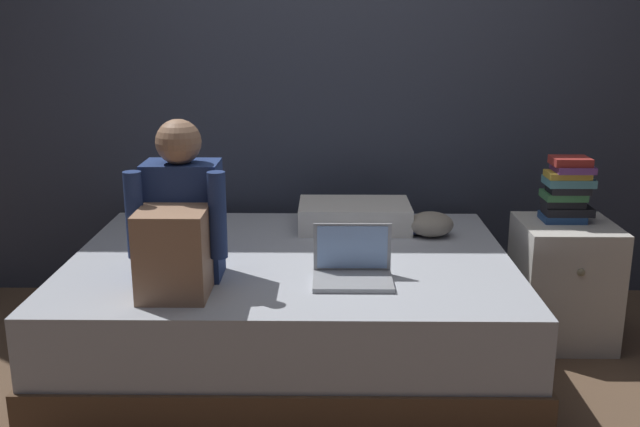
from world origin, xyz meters
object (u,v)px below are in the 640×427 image
object	(u,v)px
pillow	(354,215)
book_stack	(567,190)
laptop	(353,267)
clothes_pile	(427,225)
person_sitting	(179,224)
bed	(291,306)
nightstand	(563,282)

from	to	relation	value
pillow	book_stack	distance (m)	1.03
laptop	clothes_pile	size ratio (longest dim) A/B	1.14
clothes_pile	person_sitting	bearing A→B (deg)	-147.15
bed	person_sitting	xyz separation A→B (m)	(-0.42, -0.36, 0.50)
pillow	bed	bearing A→B (deg)	-123.77
person_sitting	book_stack	size ratio (longest dim) A/B	2.10
laptop	book_stack	xyz separation A→B (m)	(1.02, 0.54, 0.20)
bed	laptop	distance (m)	0.51
laptop	pillow	distance (m)	0.76
laptop	person_sitting	bearing A→B (deg)	-175.72
laptop	clothes_pile	distance (m)	0.75
person_sitting	clothes_pile	size ratio (longest dim) A/B	2.34
bed	pillow	xyz separation A→B (m)	(0.30, 0.45, 0.31)
nightstand	person_sitting	world-z (taller)	person_sitting
pillow	clothes_pile	bearing A→B (deg)	-19.14
bed	pillow	bearing A→B (deg)	56.23
laptop	clothes_pile	xyz separation A→B (m)	(0.39, 0.64, -0.00)
person_sitting	book_stack	xyz separation A→B (m)	(1.71, 0.59, 0.00)
laptop	pillow	world-z (taller)	laptop
book_stack	laptop	bearing A→B (deg)	-152.28
laptop	pillow	xyz separation A→B (m)	(0.03, 0.76, 0.01)
nightstand	clothes_pile	world-z (taller)	clothes_pile
pillow	clothes_pile	size ratio (longest dim) A/B	2.00
pillow	clothes_pile	distance (m)	0.37
nightstand	laptop	xyz separation A→B (m)	(-1.03, -0.50, 0.25)
bed	book_stack	world-z (taller)	book_stack
pillow	clothes_pile	xyz separation A→B (m)	(0.35, -0.12, -0.01)
bed	laptop	size ratio (longest dim) A/B	6.25
person_sitting	laptop	world-z (taller)	person_sitting
nightstand	book_stack	size ratio (longest dim) A/B	1.89
book_stack	nightstand	bearing A→B (deg)	-73.58
person_sitting	pillow	xyz separation A→B (m)	(0.72, 0.81, -0.19)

